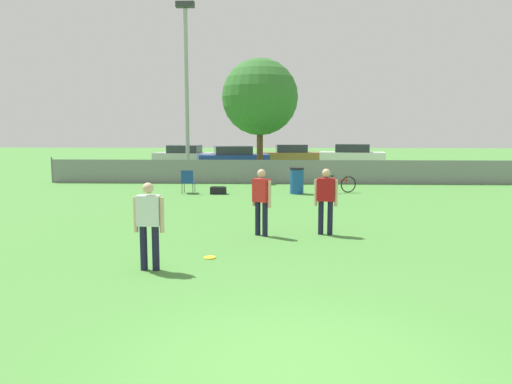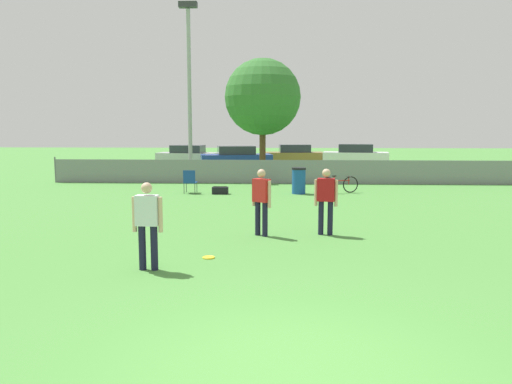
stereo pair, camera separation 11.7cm
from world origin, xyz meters
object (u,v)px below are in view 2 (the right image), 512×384
Objects in this scene: light_pole at (189,77)px; parked_car_silver at (188,156)px; player_receiver_white at (147,220)px; player_thrower_red at (261,198)px; parked_car_blue at (236,158)px; gear_bag_sideline at (220,190)px; folding_chair_sideline at (190,180)px; parked_car_tan at (295,155)px; tree_near_pole at (263,97)px; player_defender_red at (326,197)px; bicycle_sideline at (339,185)px; trash_bin at (299,181)px; frisbee_disc at (209,257)px; parked_car_white at (356,155)px.

light_pole is 2.05× the size of parked_car_silver.
player_receiver_white is 3.57m from player_thrower_red.
gear_bag_sideline is at bearing -99.49° from parked_car_blue.
parked_car_tan is at bearing -104.93° from folding_chair_sideline.
parked_car_silver is (-5.41, 8.05, -3.45)m from tree_near_pole.
parked_car_tan is at bearing 31.64° from parked_car_blue.
parked_car_blue is 1.12× the size of parked_car_tan.
folding_chair_sideline is 1.51× the size of gear_bag_sideline.
player_receiver_white is (-3.48, -3.18, 0.00)m from player_defender_red.
gear_bag_sideline is at bearing 166.68° from bicycle_sideline.
folding_chair_sideline is at bearing -72.93° from parked_car_silver.
trash_bin is at bearing 104.08° from player_defender_red.
tree_near_pole is 3.80× the size of player_thrower_red.
tree_near_pole is at bearing 98.95° from bicycle_sideline.
parked_car_blue is (-5.13, 11.70, 0.36)m from bicycle_sideline.
player_receiver_white is 0.38× the size of parked_car_tan.
parked_car_silver is (-4.00, 14.64, 0.55)m from gear_bag_sideline.
parked_car_silver reaches higher than frisbee_disc.
frisbee_disc is 0.41× the size of gear_bag_sideline.
trash_bin is at bearing 77.84° from frisbee_disc.
trash_bin reaches higher than bicycle_sideline.
parked_car_blue is (-0.42, 22.71, -0.22)m from player_receiver_white.
parked_car_silver is (-7.45, 22.00, -0.24)m from player_defender_red.
tree_near_pole is 6.81m from parked_car_blue.
parked_car_silver is (-1.79, 8.85, -4.42)m from light_pole.
parked_car_tan is (3.36, 26.27, -0.24)m from player_receiver_white.
trash_bin is at bearing -95.36° from parked_car_tan.
light_pole is 12.21m from parked_car_tan.
player_receiver_white is at bearing 97.65° from folding_chair_sideline.
folding_chair_sideline is 1.28m from gear_bag_sideline.
light_pole is 9.92m from bicycle_sideline.
player_thrower_red is 2.50m from frisbee_disc.
frisbee_disc is 0.16× the size of bicycle_sideline.
folding_chair_sideline reaches higher than bicycle_sideline.
trash_bin is 16.04m from parked_car_silver.
parked_car_silver is (-8.68, 14.17, 0.34)m from bicycle_sideline.
player_thrower_red is 1.55× the size of trash_bin.
player_defender_red is 0.34× the size of parked_car_blue.
player_thrower_red is at bearing -128.19° from bicycle_sideline.
tree_near_pole is 1.46× the size of parked_car_tan.
frisbee_disc is at bearing -72.30° from parked_car_silver.
bicycle_sideline is at bearing -37.68° from light_pole.
parked_car_blue is 8.51m from parked_car_white.
player_receiver_white reaches higher than trash_bin.
gear_bag_sideline is (1.22, -0.14, -0.38)m from folding_chair_sideline.
parked_car_white is at bearing 76.33° from player_receiver_white.
gear_bag_sideline is (-1.42, -6.59, -3.99)m from tree_near_pole.
tree_near_pole reaches higher than parked_car_blue.
player_receiver_white is 1.59m from frisbee_disc.
parked_car_tan is at bearing 84.63° from frisbee_disc.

